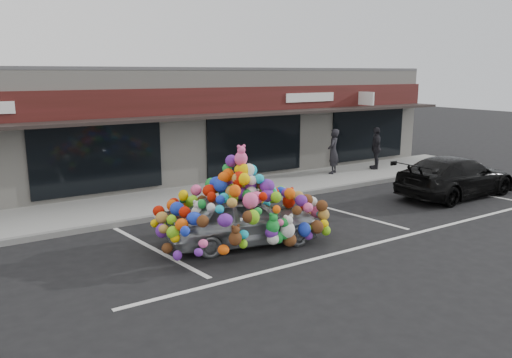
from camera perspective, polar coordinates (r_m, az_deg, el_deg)
ground at (r=13.43m, az=1.80°, el=-5.81°), size 90.00×90.00×0.00m
shop_building at (r=20.40m, az=-11.79°, el=6.31°), size 24.00×7.20×4.31m
sidewalk at (r=16.73m, az=-5.98°, el=-1.99°), size 26.00×3.00×0.15m
kerb at (r=15.45m, az=-3.47°, el=-3.14°), size 26.00×0.18×0.16m
parking_stripe_left at (r=12.18m, az=-11.38°, el=-7.94°), size 0.73×4.37×0.01m
parking_stripe_mid at (r=15.27m, az=10.08°, el=-3.77°), size 0.73×4.37×0.01m
parking_stripe_right at (r=19.26m, az=21.99°, el=-1.17°), size 0.73×4.37×0.01m
lane_line at (r=13.05m, az=14.96°, el=-6.76°), size 14.00×0.12×0.01m
toy_car at (r=12.13m, az=-1.55°, el=-3.88°), size 2.75×4.28×2.33m
black_sedan at (r=18.14m, az=21.87°, el=0.27°), size 1.97×4.75×1.37m
pedestrian_a at (r=20.15m, az=8.82°, el=3.15°), size 0.78×0.73×1.79m
pedestrian_c at (r=21.49m, az=13.55°, el=3.47°), size 1.08×0.96×1.76m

